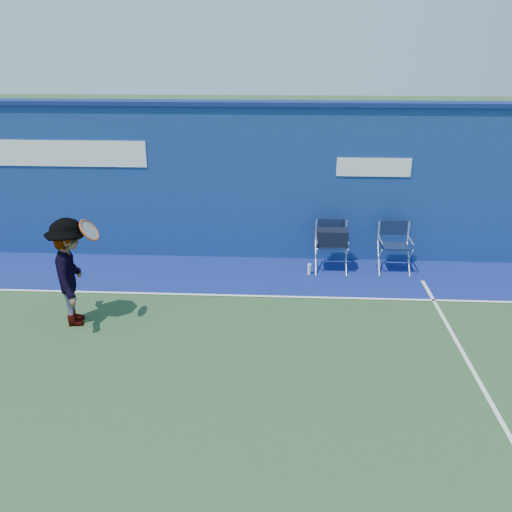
# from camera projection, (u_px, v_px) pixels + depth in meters

# --- Properties ---
(ground) EXTENTS (80.00, 80.00, 0.00)m
(ground) POSITION_uv_depth(u_px,v_px,m) (120.00, 411.00, 6.50)
(ground) COLOR #2D4E29
(ground) RESTS_ON ground
(stadium_wall) EXTENTS (24.00, 0.50, 3.08)m
(stadium_wall) POSITION_uv_depth(u_px,v_px,m) (188.00, 180.00, 10.74)
(stadium_wall) COLOR navy
(stadium_wall) RESTS_ON ground
(out_of_bounds_strip) EXTENTS (24.00, 1.80, 0.01)m
(out_of_bounds_strip) POSITION_uv_depth(u_px,v_px,m) (182.00, 274.00, 10.30)
(out_of_bounds_strip) COLOR navy
(out_of_bounds_strip) RESTS_ON ground
(court_lines) EXTENTS (24.00, 12.00, 0.01)m
(court_lines) POSITION_uv_depth(u_px,v_px,m) (133.00, 381.00, 7.05)
(court_lines) COLOR white
(court_lines) RESTS_ON out_of_bounds_strip
(directors_chair_left) EXTENTS (0.58, 0.53, 0.98)m
(directors_chair_left) POSITION_uv_depth(u_px,v_px,m) (331.00, 250.00, 10.32)
(directors_chair_left) COLOR silver
(directors_chair_left) RESTS_ON ground
(directors_chair_right) EXTENTS (0.56, 0.51, 0.94)m
(directors_chair_right) POSITION_uv_depth(u_px,v_px,m) (394.00, 256.00, 10.34)
(directors_chair_right) COLOR silver
(directors_chair_right) RESTS_ON ground
(water_bottle) EXTENTS (0.07, 0.07, 0.22)m
(water_bottle) POSITION_uv_depth(u_px,v_px,m) (309.00, 269.00, 10.23)
(water_bottle) COLOR silver
(water_bottle) RESTS_ON ground
(tennis_player) EXTENTS (0.99, 1.23, 1.74)m
(tennis_player) POSITION_uv_depth(u_px,v_px,m) (72.00, 272.00, 8.23)
(tennis_player) COLOR #EA4738
(tennis_player) RESTS_ON ground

